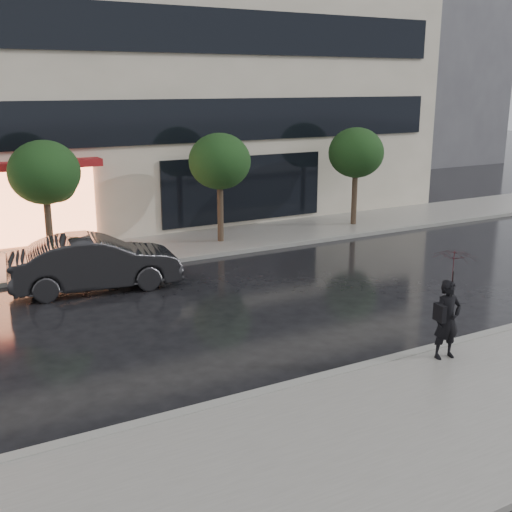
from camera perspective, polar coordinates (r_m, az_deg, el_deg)
ground at (r=13.68m, az=4.05°, el=-9.31°), size 120.00×120.00×0.00m
sidewalk_near at (r=11.38m, az=13.30°, el=-14.74°), size 60.00×4.50×0.12m
sidewalk_far at (r=22.47m, az=-10.32°, el=0.45°), size 60.00×3.50×0.12m
curb_near at (r=12.91m, az=6.51°, el=-10.60°), size 60.00×0.25×0.14m
curb_far at (r=20.87m, az=-8.75°, el=-0.58°), size 60.00×0.25×0.14m
bg_building_right at (r=50.60m, az=12.05°, el=17.44°), size 12.00×12.00×16.00m
tree_mid_west at (r=20.98m, az=-18.14°, el=6.89°), size 2.20×2.20×3.99m
tree_mid_east at (r=22.88m, az=-3.15°, el=8.23°), size 2.20×2.20×3.99m
tree_far_east at (r=26.05m, az=8.95°, el=8.91°), size 2.20×2.20×3.99m
parked_car at (r=18.57m, az=-14.11°, el=-0.57°), size 4.87×2.20×1.55m
pedestrian_with_umbrella at (r=13.61m, az=16.95°, el=-2.89°), size 0.99×1.00×2.30m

